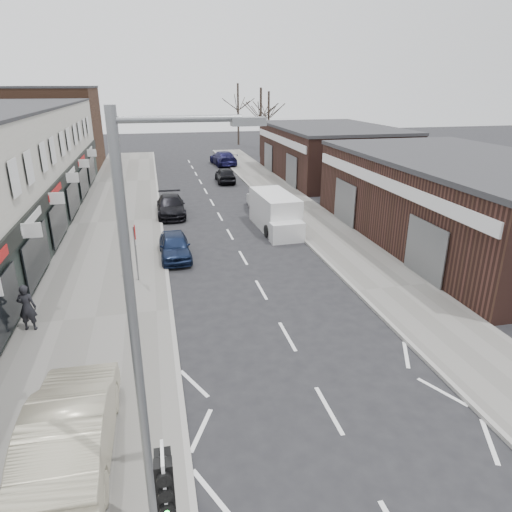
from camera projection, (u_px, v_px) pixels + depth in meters
ground at (360, 465)px, 10.69m from camera, size 160.00×160.00×0.00m
pavement_left at (116, 222)px, 29.33m from camera, size 5.50×64.00×0.12m
pavement_right at (301, 211)px, 31.92m from camera, size 3.50×64.00×0.12m
brick_block_far at (58, 129)px, 47.52m from camera, size 8.00×10.00×8.00m
right_unit_near at (464, 202)px, 25.25m from camera, size 10.00×18.00×4.50m
right_unit_far at (330, 153)px, 43.50m from camera, size 10.00×16.00×4.50m
tree_far_a at (261, 156)px, 56.34m from camera, size 3.60×3.60×8.00m
tree_far_b at (268, 149)px, 62.33m from camera, size 3.60×3.60×7.50m
tree_far_c at (239, 145)px, 67.18m from camera, size 3.60×3.60×8.50m
traffic_light at (166, 494)px, 7.08m from camera, size 0.28×0.60×3.10m
street_lamp at (145, 332)px, 7.39m from camera, size 2.23×0.22×8.00m
warning_sign at (135, 236)px, 19.78m from camera, size 0.12×0.80×2.70m
white_van at (275, 213)px, 27.79m from camera, size 2.16×5.64×2.17m
sedan_on_pavement at (71, 427)px, 10.53m from camera, size 1.84×5.10×1.67m
pedestrian at (27, 307)px, 16.08m from camera, size 0.69×0.51×1.74m
parked_car_left_a at (175, 246)px, 23.23m from camera, size 1.57×3.80×1.29m
parked_car_left_b at (171, 206)px, 30.82m from camera, size 1.89×4.56×1.32m
parked_car_right_a at (261, 201)px, 32.01m from camera, size 1.69×4.22×1.36m
parked_car_right_b at (225, 175)px, 41.24m from camera, size 1.73×4.03×1.36m
parked_car_right_c at (223, 158)px, 49.99m from camera, size 2.62×5.47×1.54m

